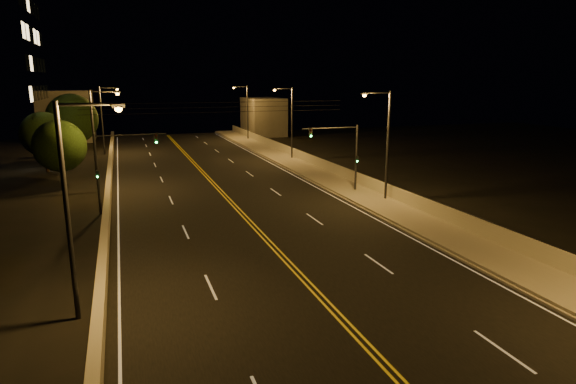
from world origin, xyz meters
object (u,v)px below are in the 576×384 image
object	(u,v)px
streetlight_5	(97,134)
tree_1	(44,134)
streetlight_3	(246,109)
streetlight_4	(74,197)
streetlight_6	(104,116)
tree_2	(72,119)
streetlight_1	(385,139)
traffic_signal_right	(346,151)
tree_0	(60,146)
traffic_signal_left	(111,163)
streetlight_2	(290,118)

from	to	relation	value
streetlight_5	tree_1	bearing A→B (deg)	115.15
streetlight_3	streetlight_4	xyz separation A→B (m)	(-21.43, -56.98, 0.00)
streetlight_6	tree_2	distance (m)	5.82
streetlight_1	traffic_signal_right	world-z (taller)	streetlight_1
streetlight_3	tree_2	bearing A→B (deg)	-151.42
streetlight_1	streetlight_4	world-z (taller)	same
streetlight_4	tree_0	xyz separation A→B (m)	(-3.29, 26.80, -1.21)
streetlight_4	traffic_signal_left	bearing A→B (deg)	86.13
streetlight_1	streetlight_5	size ratio (longest dim) A/B	1.00
streetlight_2	streetlight_1	bearing A→B (deg)	-90.00
streetlight_1	traffic_signal_right	distance (m)	4.25
streetlight_1	streetlight_4	size ratio (longest dim) A/B	1.00
streetlight_1	streetlight_6	size ratio (longest dim) A/B	1.00
streetlight_4	tree_1	world-z (taller)	streetlight_4
streetlight_1	streetlight_2	size ratio (longest dim) A/B	1.00
streetlight_3	tree_1	world-z (taller)	streetlight_3
tree_2	streetlight_1	bearing A→B (deg)	-50.69
streetlight_3	traffic_signal_left	xyz separation A→B (m)	(-20.29, -40.24, -1.35)
tree_2	tree_0	bearing A→B (deg)	-89.39
streetlight_6	tree_1	distance (m)	12.82
tree_0	streetlight_6	bearing A→B (deg)	81.23
streetlight_1	tree_2	size ratio (longest dim) A/B	1.09
streetlight_5	tree_0	distance (m)	4.27
streetlight_6	streetlight_5	bearing A→B (deg)	-90.00
streetlight_2	tree_0	distance (m)	26.21
streetlight_1	streetlight_6	distance (m)	41.10
streetlight_3	traffic_signal_left	bearing A→B (deg)	-116.76
streetlight_4	streetlight_5	size ratio (longest dim) A/B	1.00
streetlight_3	streetlight_4	distance (m)	60.88
tree_0	tree_1	xyz separation A→B (m)	(-2.52, 9.92, 0.12)
streetlight_1	streetlight_5	bearing A→B (deg)	152.12
streetlight_6	traffic_signal_left	world-z (taller)	streetlight_6
tree_1	streetlight_2	bearing A→B (deg)	-2.67
traffic_signal_right	streetlight_2	bearing A→B (deg)	85.32
tree_0	streetlight_5	bearing A→B (deg)	-36.67
streetlight_4	tree_2	size ratio (longest dim) A/B	1.09
streetlight_2	streetlight_4	bearing A→B (deg)	-121.14
streetlight_4	traffic_signal_right	size ratio (longest dim) A/B	1.49
traffic_signal_left	tree_2	bearing A→B (deg)	99.77
streetlight_6	tree_0	xyz separation A→B (m)	(-3.29, -21.30, -1.21)
streetlight_1	tree_1	xyz separation A→B (m)	(-27.23, 23.70, -1.09)
streetlight_5	traffic_signal_left	world-z (taller)	streetlight_5
streetlight_1	tree_1	bearing A→B (deg)	138.97
streetlight_4	streetlight_5	distance (m)	24.36
tree_0	tree_2	bearing A→B (deg)	90.61
streetlight_6	tree_1	bearing A→B (deg)	-117.05
streetlight_6	tree_1	world-z (taller)	streetlight_6
streetlight_1	streetlight_2	distance (m)	22.43
streetlight_2	traffic_signal_left	distance (m)	27.63
streetlight_2	traffic_signal_left	size ratio (longest dim) A/B	1.49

